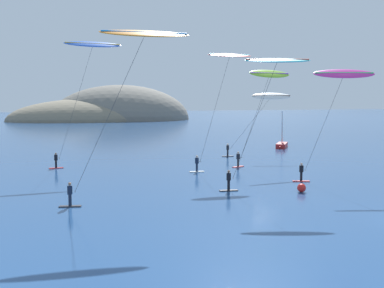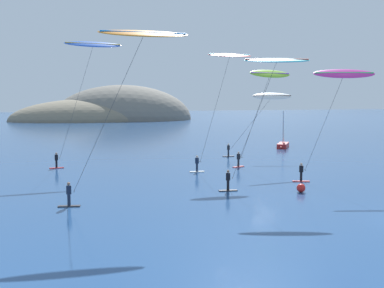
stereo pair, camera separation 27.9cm
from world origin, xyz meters
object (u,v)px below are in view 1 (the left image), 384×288
object	(u,v)px
kitesurfer_white	(268,101)
marker_buoy	(302,188)
sailboat_near	(282,144)
kitesurfer_lime	(267,80)
kitesurfer_blue	(90,52)
kitesurfer_magenta	(341,81)
kitesurfer_red	(227,64)
kitesurfer_cyan	(273,71)
kitesurfer_orange	(141,43)

from	to	relation	value
kitesurfer_white	marker_buoy	world-z (taller)	kitesurfer_white
sailboat_near	kitesurfer_lime	distance (m)	22.83
kitesurfer_blue	marker_buoy	bearing A→B (deg)	-59.53
kitesurfer_magenta	marker_buoy	bearing A→B (deg)	-153.49
kitesurfer_magenta	kitesurfer_lime	distance (m)	12.00
kitesurfer_magenta	marker_buoy	world-z (taller)	kitesurfer_magenta
kitesurfer_blue	kitesurfer_white	world-z (taller)	kitesurfer_blue
kitesurfer_red	kitesurfer_blue	xyz separation A→B (m)	(-12.31, 8.50, 1.47)
kitesurfer_red	kitesurfer_white	distance (m)	14.72
kitesurfer_cyan	kitesurfer_red	bearing A→B (deg)	81.76
kitesurfer_white	marker_buoy	distance (m)	25.59
kitesurfer_blue	kitesurfer_lime	size ratio (longest dim) A/B	1.28
kitesurfer_blue	kitesurfer_orange	size ratio (longest dim) A/B	1.12
kitesurfer_lime	kitesurfer_red	bearing A→B (deg)	-160.62
kitesurfer_red	kitesurfer_lime	distance (m)	6.60
kitesurfer_white	kitesurfer_lime	bearing A→B (deg)	-121.74
kitesurfer_white	kitesurfer_cyan	bearing A→B (deg)	-120.34
sailboat_near	kitesurfer_blue	bearing A→B (deg)	-161.74
marker_buoy	kitesurfer_cyan	bearing A→B (deg)	144.33
kitesurfer_cyan	marker_buoy	size ratio (longest dim) A/B	15.34
kitesurfer_lime	kitesurfer_white	bearing A→B (deg)	58.26
sailboat_near	kitesurfer_red	distance (m)	28.60
kitesurfer_lime	marker_buoy	bearing A→B (deg)	-111.10
kitesurfer_white	kitesurfer_lime	xyz separation A→B (m)	(-4.55, -7.35, 2.28)
kitesurfer_blue	kitesurfer_orange	world-z (taller)	kitesurfer_blue
kitesurfer_lime	marker_buoy	size ratio (longest dim) A/B	15.42
kitesurfer_red	kitesurfer_magenta	world-z (taller)	kitesurfer_red
sailboat_near	kitesurfer_lime	xyz separation A→B (m)	(-12.82, -16.66, 8.90)
kitesurfer_blue	kitesurfer_cyan	size ratio (longest dim) A/B	1.29
sailboat_near	kitesurfer_lime	world-z (taller)	kitesurfer_lime
sailboat_near	kitesurfer_magenta	distance (m)	32.37
kitesurfer_red	kitesurfer_white	xyz separation A→B (m)	(10.61, 9.48, -3.77)
kitesurfer_lime	kitesurfer_magenta	bearing A→B (deg)	-88.65
kitesurfer_blue	kitesurfer_lime	bearing A→B (deg)	-19.12
sailboat_near	kitesurfer_lime	size ratio (longest dim) A/B	0.53
marker_buoy	kitesurfer_blue	bearing A→B (deg)	120.47
kitesurfer_magenta	marker_buoy	distance (m)	10.99
kitesurfer_orange	kitesurfer_white	bearing A→B (deg)	42.58
kitesurfer_red	marker_buoy	distance (m)	16.74
sailboat_near	marker_buoy	distance (m)	36.74
kitesurfer_blue	kitesurfer_white	xyz separation A→B (m)	(22.92, 0.98, -5.24)
kitesurfer_orange	kitesurfer_cyan	bearing A→B (deg)	1.93
kitesurfer_red	kitesurfer_orange	distance (m)	17.32
kitesurfer_cyan	kitesurfer_white	distance (m)	24.42
kitesurfer_magenta	kitesurfer_cyan	bearing A→B (deg)	-168.41
kitesurfer_magenta	kitesurfer_orange	world-z (taller)	kitesurfer_orange
kitesurfer_white	kitesurfer_blue	bearing A→B (deg)	-177.55
sailboat_near	kitesurfer_orange	world-z (taller)	kitesurfer_orange
kitesurfer_red	kitesurfer_magenta	bearing A→B (deg)	-57.21
sailboat_near	kitesurfer_cyan	size ratio (longest dim) A/B	0.53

